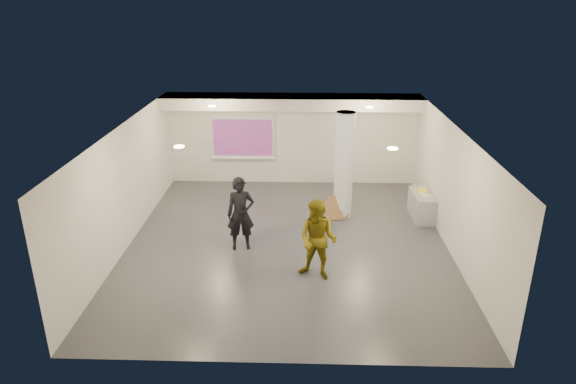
{
  "coord_description": "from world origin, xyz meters",
  "views": [
    {
      "loc": [
        0.37,
        -11.64,
        5.98
      ],
      "look_at": [
        0.0,
        0.4,
        1.25
      ],
      "focal_mm": 32.0,
      "sensor_mm": 36.0,
      "label": 1
    }
  ],
  "objects_px": {
    "column": "(344,166)",
    "projection_screen": "(243,138)",
    "credenza": "(422,206)",
    "man": "(318,240)",
    "woman": "(241,214)"
  },
  "relations": [
    {
      "from": "credenza",
      "to": "man",
      "type": "height_order",
      "value": "man"
    },
    {
      "from": "credenza",
      "to": "man",
      "type": "relative_size",
      "value": 0.68
    },
    {
      "from": "projection_screen",
      "to": "man",
      "type": "distance_m",
      "value": 6.51
    },
    {
      "from": "projection_screen",
      "to": "woman",
      "type": "bearing_deg",
      "value": -84.36
    },
    {
      "from": "projection_screen",
      "to": "woman",
      "type": "relative_size",
      "value": 1.14
    },
    {
      "from": "column",
      "to": "credenza",
      "type": "xyz_separation_m",
      "value": [
        2.22,
        -0.07,
        -1.14
      ]
    },
    {
      "from": "woman",
      "to": "column",
      "type": "bearing_deg",
      "value": 28.99
    },
    {
      "from": "column",
      "to": "man",
      "type": "distance_m",
      "value": 3.53
    },
    {
      "from": "credenza",
      "to": "man",
      "type": "distance_m",
      "value": 4.52
    },
    {
      "from": "projection_screen",
      "to": "column",
      "type": "bearing_deg",
      "value": -40.56
    },
    {
      "from": "woman",
      "to": "man",
      "type": "xyz_separation_m",
      "value": [
        1.85,
        -1.34,
        -0.0
      ]
    },
    {
      "from": "man",
      "to": "projection_screen",
      "type": "bearing_deg",
      "value": 132.22
    },
    {
      "from": "credenza",
      "to": "projection_screen",
      "type": "bearing_deg",
      "value": 151.28
    },
    {
      "from": "projection_screen",
      "to": "credenza",
      "type": "xyz_separation_m",
      "value": [
        5.32,
        -2.72,
        -1.16
      ]
    },
    {
      "from": "column",
      "to": "projection_screen",
      "type": "xyz_separation_m",
      "value": [
        -3.1,
        2.65,
        0.03
      ]
    }
  ]
}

